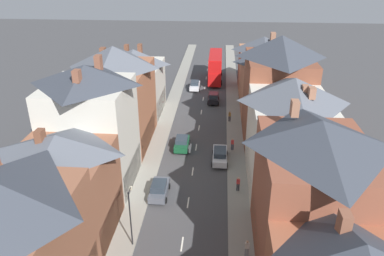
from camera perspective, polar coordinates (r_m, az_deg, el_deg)
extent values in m
cube|color=gray|center=(56.50, -3.97, 1.11)|extent=(2.20, 104.00, 0.14)
cube|color=gray|center=(55.99, 6.41, 0.77)|extent=(2.20, 104.00, 0.14)
cube|color=silver|center=(34.08, -1.52, -17.25)|extent=(0.14, 1.80, 0.01)
cube|color=silver|center=(38.70, -0.59, -11.28)|extent=(0.14, 1.80, 0.01)
cube|color=silver|center=(43.66, 0.10, -6.63)|extent=(0.14, 1.80, 0.01)
cube|color=silver|center=(48.86, 0.64, -2.94)|extent=(0.14, 1.80, 0.01)
cube|color=silver|center=(54.22, 1.07, 0.02)|extent=(0.14, 1.80, 0.01)
cube|color=silver|center=(59.70, 1.42, 2.45)|extent=(0.14, 1.80, 0.01)
cube|color=silver|center=(65.28, 1.72, 4.47)|extent=(0.14, 1.80, 0.01)
cube|color=silver|center=(70.92, 1.97, 6.16)|extent=(0.14, 1.80, 0.01)
cube|color=silver|center=(76.62, 2.18, 7.61)|extent=(0.14, 1.80, 0.01)
cube|color=silver|center=(82.36, 2.36, 8.85)|extent=(0.14, 1.80, 0.01)
cube|color=silver|center=(88.14, 2.53, 9.94)|extent=(0.14, 1.80, 0.01)
cube|color=silver|center=(93.94, 2.67, 10.89)|extent=(0.14, 1.80, 0.01)
cube|color=silver|center=(99.77, 2.79, 11.72)|extent=(0.14, 1.80, 0.01)
cube|color=brown|center=(34.52, -18.80, -9.57)|extent=(8.00, 7.67, 8.18)
cube|color=maroon|center=(34.70, -12.05, -13.54)|extent=(0.12, 7.06, 3.20)
pyramid|color=#565B66|center=(32.11, -20.00, -2.32)|extent=(8.00, 7.67, 1.62)
cube|color=brown|center=(32.19, -22.12, -1.33)|extent=(0.60, 0.90, 1.28)
cube|color=beige|center=(40.18, -14.92, -1.26)|extent=(8.00, 8.44, 11.40)
cube|color=black|center=(41.05, -9.05, -6.61)|extent=(0.12, 7.76, 3.20)
pyramid|color=#383D47|center=(37.81, -16.03, 7.84)|extent=(8.00, 8.44, 1.92)
cube|color=brown|center=(35.52, -17.14, 7.57)|extent=(0.60, 0.90, 1.13)
cube|color=brown|center=(38.60, -14.07, 9.60)|extent=(0.60, 0.90, 1.54)
cube|color=#A36042|center=(49.06, -11.26, 3.25)|extent=(8.00, 11.43, 10.24)
cube|color=black|center=(49.57, -6.53, -0.62)|extent=(0.12, 10.52, 3.20)
pyramid|color=#565B66|center=(47.10, -11.92, 10.56)|extent=(8.00, 11.43, 2.67)
cube|color=brown|center=(47.90, -13.43, 11.26)|extent=(0.60, 0.90, 0.98)
cube|color=beige|center=(58.91, -8.59, 5.95)|extent=(8.00, 9.37, 7.88)
cube|color=maroon|center=(58.97, -4.70, 3.74)|extent=(0.12, 8.62, 3.20)
pyramid|color=#565B66|center=(57.48, -8.91, 10.70)|extent=(8.00, 9.37, 2.20)
cube|color=brown|center=(59.56, -9.94, 11.79)|extent=(0.60, 0.90, 1.34)
cube|color=brown|center=(59.02, -7.94, 11.87)|extent=(0.60, 0.90, 1.47)
cube|color=brown|center=(22.74, 22.18, -13.37)|extent=(0.60, 0.90, 1.43)
cube|color=brown|center=(31.48, 17.49, -10.80)|extent=(8.00, 10.63, 10.20)
cube|color=#1E5133|center=(32.95, 9.74, -15.75)|extent=(0.12, 9.78, 3.20)
pyramid|color=#383D47|center=(28.48, 19.05, -0.76)|extent=(8.00, 10.63, 1.99)
cube|color=#99664C|center=(30.72, 15.39, 2.94)|extent=(0.60, 0.90, 1.29)
cube|color=beige|center=(40.80, 14.41, -2.33)|extent=(8.00, 11.12, 9.44)
cube|color=#1E5133|center=(41.77, 8.60, -5.98)|extent=(0.12, 10.23, 3.20)
pyramid|color=#565B66|center=(38.50, 15.35, 5.60)|extent=(8.00, 11.12, 2.51)
cube|color=#99664C|center=(37.22, 16.89, 5.53)|extent=(0.60, 0.90, 0.96)
cube|color=#99664C|center=(36.52, 17.80, 5.12)|extent=(0.60, 0.90, 1.05)
cube|color=brown|center=(50.11, 12.69, 4.25)|extent=(8.00, 10.28, 11.32)
cube|color=maroon|center=(51.23, 7.91, 0.18)|extent=(0.12, 9.45, 3.20)
pyramid|color=#383D47|center=(48.15, 13.48, 12.04)|extent=(8.00, 10.28, 2.65)
cube|color=#99664C|center=(50.07, 12.24, 13.36)|extent=(0.60, 0.90, 1.22)
cube|color=#A36042|center=(59.80, 11.39, 6.05)|extent=(8.00, 9.29, 7.94)
cube|color=maroon|center=(60.24, 7.47, 4.08)|extent=(0.12, 8.55, 3.20)
pyramid|color=#383D47|center=(58.39, 11.81, 10.78)|extent=(8.00, 9.29, 2.25)
cube|color=brown|center=(60.39, 12.09, 11.89)|extent=(0.60, 0.90, 1.37)
cube|color=brown|center=(58.30, 11.46, 11.59)|extent=(0.60, 0.90, 1.57)
cube|color=#B2704C|center=(68.94, 10.56, 8.52)|extent=(8.00, 9.89, 7.63)
cube|color=black|center=(69.28, 7.15, 6.91)|extent=(0.12, 9.10, 3.20)
pyramid|color=#474C56|center=(67.73, 10.89, 12.56)|extent=(8.00, 9.89, 2.35)
cube|color=brown|center=(66.72, 12.04, 12.78)|extent=(0.60, 0.90, 1.13)
cube|color=red|center=(74.80, 3.55, 8.46)|extent=(2.44, 10.80, 2.50)
cube|color=red|center=(74.16, 3.60, 10.24)|extent=(2.44, 10.58, 2.30)
cube|color=red|center=(73.86, 3.62, 11.14)|extent=(2.39, 10.37, 0.10)
cube|color=#28333D|center=(79.89, 3.64, 9.69)|extent=(2.20, 0.10, 1.20)
cube|color=#28333D|center=(79.32, 3.68, 11.29)|extent=(2.20, 0.10, 1.10)
cube|color=#28333D|center=(74.76, 2.63, 8.67)|extent=(0.06, 9.18, 0.90)
cube|color=#28333D|center=(74.16, 2.66, 10.34)|extent=(0.06, 9.18, 0.90)
cube|color=yellow|center=(79.13, 3.70, 11.85)|extent=(1.34, 0.08, 0.32)
cylinder|color=black|center=(78.37, 2.68, 8.38)|extent=(0.30, 1.00, 1.00)
cylinder|color=black|center=(78.33, 4.48, 8.32)|extent=(0.30, 1.00, 1.00)
cylinder|color=black|center=(72.34, 2.50, 6.95)|extent=(0.30, 1.00, 1.00)
cylinder|color=black|center=(72.30, 4.44, 6.89)|extent=(0.30, 1.00, 1.00)
cube|color=silver|center=(69.77, 0.45, 6.44)|extent=(1.70, 4.18, 0.73)
cube|color=#28333D|center=(69.36, 0.44, 6.90)|extent=(1.46, 2.09, 0.60)
cylinder|color=black|center=(71.17, -0.17, 6.51)|extent=(0.20, 0.62, 0.62)
cylinder|color=black|center=(71.06, 1.21, 6.47)|extent=(0.20, 0.62, 0.62)
cylinder|color=black|center=(68.73, -0.34, 5.82)|extent=(0.20, 0.62, 0.62)
cylinder|color=black|center=(68.62, 1.08, 5.78)|extent=(0.20, 0.62, 0.62)
cube|color=#144728|center=(48.24, -1.53, -2.40)|extent=(1.70, 3.91, 0.79)
cube|color=#28333D|center=(47.75, -1.57, -1.77)|extent=(1.46, 1.96, 0.60)
cylinder|color=black|center=(49.58, -2.36, -2.13)|extent=(0.20, 0.62, 0.62)
cylinder|color=black|center=(49.42, -0.40, -2.20)|extent=(0.20, 0.62, 0.62)
cylinder|color=black|center=(47.45, -2.70, -3.46)|extent=(0.20, 0.62, 0.62)
cylinder|color=black|center=(47.28, -0.65, -3.54)|extent=(0.20, 0.62, 0.62)
cube|color=black|center=(63.59, 3.28, 4.53)|extent=(1.70, 4.08, 0.78)
cube|color=#28333D|center=(63.16, 3.29, 5.05)|extent=(1.46, 2.04, 0.60)
cylinder|color=black|center=(64.93, 2.55, 4.62)|extent=(0.20, 0.62, 0.62)
cylinder|color=black|center=(64.90, 4.06, 4.58)|extent=(0.20, 0.62, 0.62)
cylinder|color=black|center=(62.56, 2.46, 3.82)|extent=(0.20, 0.62, 0.62)
cylinder|color=black|center=(62.53, 4.02, 3.77)|extent=(0.20, 0.62, 0.62)
cube|color=silver|center=(45.58, 4.26, -4.27)|extent=(1.70, 4.60, 0.72)
cube|color=#28333D|center=(45.06, 4.29, -3.68)|extent=(1.46, 2.30, 0.60)
cylinder|color=black|center=(47.01, 3.23, -3.77)|extent=(0.20, 0.62, 0.62)
cylinder|color=black|center=(47.02, 5.30, -3.84)|extent=(0.20, 0.62, 0.62)
cylinder|color=black|center=(44.53, 3.13, -5.53)|extent=(0.20, 0.62, 0.62)
cylinder|color=black|center=(44.54, 5.33, -5.60)|extent=(0.20, 0.62, 0.62)
cube|color=#4C515B|center=(39.51, -5.01, -9.39)|extent=(1.70, 4.08, 0.69)
cube|color=#28333D|center=(38.98, -5.09, -8.78)|extent=(1.46, 2.04, 0.60)
cylinder|color=black|center=(40.86, -5.90, -8.72)|extent=(0.20, 0.62, 0.62)
cylinder|color=black|center=(40.62, -3.51, -8.86)|extent=(0.20, 0.62, 0.62)
cylinder|color=black|center=(38.83, -6.55, -10.78)|extent=(0.20, 0.62, 0.62)
cylinder|color=black|center=(38.57, -4.02, -10.94)|extent=(0.20, 0.62, 0.62)
cylinder|color=gray|center=(32.86, 8.16, -18.18)|extent=(0.14, 0.14, 0.84)
cylinder|color=gray|center=(32.87, 8.49, -18.18)|extent=(0.14, 0.14, 0.84)
cube|color=silver|center=(32.40, 8.40, -17.29)|extent=(0.36, 0.22, 0.54)
sphere|color=tan|center=(32.14, 8.45, -16.78)|extent=(0.22, 0.22, 0.22)
cylinder|color=#23232D|center=(40.27, 6.88, -8.91)|extent=(0.14, 0.14, 0.84)
cylinder|color=#23232D|center=(40.28, 7.14, -8.91)|extent=(0.14, 0.14, 0.84)
cube|color=red|center=(39.90, 7.06, -8.09)|extent=(0.36, 0.22, 0.54)
sphere|color=tan|center=(39.69, 7.09, -7.62)|extent=(0.22, 0.22, 0.22)
cylinder|color=#3D4256|center=(48.02, 6.05, -2.88)|extent=(0.14, 0.14, 0.84)
cylinder|color=#3D4256|center=(48.02, 6.26, -2.89)|extent=(0.14, 0.14, 0.84)
cube|color=red|center=(47.70, 6.19, -2.15)|extent=(0.36, 0.22, 0.54)
sphere|color=tan|center=(47.53, 6.21, -1.73)|extent=(0.22, 0.22, 0.22)
cylinder|color=#23232D|center=(56.13, 5.65, 1.42)|extent=(0.14, 0.14, 0.84)
cylinder|color=#23232D|center=(56.13, 5.83, 1.42)|extent=(0.14, 0.14, 0.84)
cube|color=#A87A38|center=(55.86, 5.77, 2.07)|extent=(0.36, 0.22, 0.54)
sphere|color=#9E7051|center=(55.71, 5.78, 2.44)|extent=(0.22, 0.22, 0.22)
cylinder|color=black|center=(32.56, -9.35, -13.65)|extent=(0.12, 0.12, 5.50)
cylinder|color=black|center=(31.35, -9.50, -9.35)|extent=(0.08, 0.90, 0.08)
cube|color=beige|center=(31.75, -9.30, -9.02)|extent=(0.20, 0.32, 0.20)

